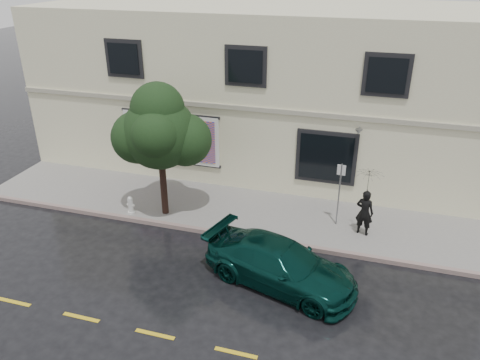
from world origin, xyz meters
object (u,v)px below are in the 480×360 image
(fire_hydrant, at_px, (131,205))
(street_tree, at_px, (159,133))
(car, at_px, (280,264))
(pedestrian, at_px, (365,212))

(fire_hydrant, bearing_deg, street_tree, 13.32)
(car, relative_size, pedestrian, 2.80)
(car, distance_m, fire_hydrant, 6.60)
(pedestrian, xyz_separation_m, fire_hydrant, (-8.38, -1.02, -0.49))
(car, bearing_deg, street_tree, 77.99)
(pedestrian, height_order, street_tree, street_tree)
(street_tree, bearing_deg, pedestrian, 4.92)
(car, height_order, fire_hydrant, car)
(street_tree, xyz_separation_m, fire_hydrant, (-1.21, -0.40, -2.83))
(street_tree, distance_m, fire_hydrant, 3.10)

